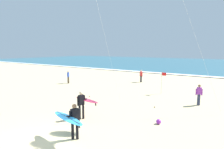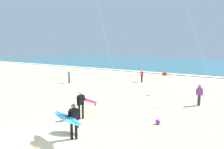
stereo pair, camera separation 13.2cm
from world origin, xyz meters
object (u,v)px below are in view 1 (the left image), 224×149
Objects in this scene: bystander_purple_top at (199,95)px; bystander_blue_top at (68,77)px; bystander_red_top at (141,76)px; surfer_lead at (71,119)px; beach_ball at (159,122)px; surfer_trailing at (84,102)px; lifeguard_flag at (162,81)px.

bystander_purple_top is 15.35m from bystander_blue_top.
bystander_red_top is 9.22m from bystander_blue_top.
beach_ball is at bearing 58.32° from surfer_lead.
bystander_blue_top is at bearing 141.41° from surfer_trailing.
bystander_blue_top is (-15.31, 1.03, 0.00)m from bystander_purple_top.
bystander_purple_top is at bearing 78.42° from beach_ball.
surfer_lead is at bearing -58.36° from surfer_trailing.
bystander_purple_top is (3.69, 9.52, -0.24)m from surfer_lead.
surfer_lead reaches higher than bystander_purple_top.
bystander_red_top and bystander_blue_top have the same top height.
surfer_trailing is 1.17× the size of lifeguard_flag.
beach_ball is (4.14, 1.69, -0.91)m from surfer_trailing.
bystander_red_top is 6.68m from lifeguard_flag.
surfer_trailing is 9.27m from lifeguard_flag.
lifeguard_flag reaches higher than beach_ball.
lifeguard_flag is 7.95m from beach_ball.
lifeguard_flag is at bearing 80.29° from surfer_trailing.
bystander_blue_top is (-7.06, -5.93, 0.00)m from bystander_red_top.
surfer_trailing is 8.75m from bystander_purple_top.
lifeguard_flag reaches higher than bystander_purple_top.
bystander_purple_top is at bearing 68.85° from surfer_lead.
bystander_purple_top is (5.23, 7.01, -0.23)m from surfer_trailing.
beach_ball is (2.60, 4.20, -0.91)m from surfer_lead.
surfer_lead is at bearing -74.52° from bystander_red_top.
bystander_red_top is at bearing 133.40° from lifeguard_flag.
bystander_purple_top is (8.25, -6.97, 0.00)m from bystander_red_top.
surfer_lead reaches higher than bystander_blue_top.
bystander_red_top is 0.76× the size of lifeguard_flag.
lifeguard_flag reaches higher than surfer_lead.
bystander_purple_top is 5.47m from beach_ball.
bystander_blue_top is (-10.08, 8.04, -0.23)m from surfer_trailing.
beach_ball is (7.16, -12.28, -0.67)m from bystander_red_top.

